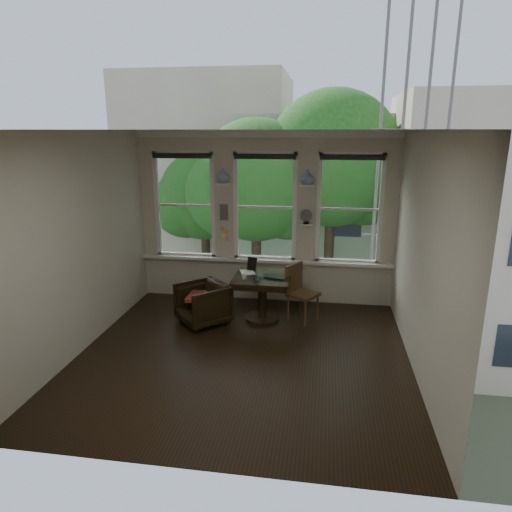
% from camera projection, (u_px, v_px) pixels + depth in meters
% --- Properties ---
extents(ground, '(4.50, 4.50, 0.00)m').
position_uv_depth(ground, '(243.00, 355.00, 6.30)').
color(ground, black).
rests_on(ground, ground).
extents(ceiling, '(4.50, 4.50, 0.00)m').
position_uv_depth(ceiling, '(241.00, 130.00, 5.50)').
color(ceiling, silver).
rests_on(ceiling, ground).
extents(wall_back, '(4.50, 0.00, 4.50)m').
position_uv_depth(wall_back, '(265.00, 218.00, 8.04)').
color(wall_back, beige).
rests_on(wall_back, ground).
extents(wall_front, '(4.50, 0.00, 4.50)m').
position_uv_depth(wall_front, '(193.00, 318.00, 3.75)').
color(wall_front, beige).
rests_on(wall_front, ground).
extents(wall_left, '(0.00, 4.50, 4.50)m').
position_uv_depth(wall_left, '(80.00, 244.00, 6.23)').
color(wall_left, beige).
rests_on(wall_left, ground).
extents(wall_right, '(0.00, 4.50, 4.50)m').
position_uv_depth(wall_right, '(423.00, 257.00, 5.57)').
color(wall_right, beige).
rests_on(wall_right, ground).
extents(window_left, '(1.10, 0.12, 1.90)m').
position_uv_depth(window_left, '(185.00, 205.00, 8.20)').
color(window_left, white).
rests_on(window_left, ground).
extents(window_center, '(1.10, 0.12, 1.90)m').
position_uv_depth(window_center, '(265.00, 207.00, 7.99)').
color(window_center, white).
rests_on(window_center, ground).
extents(window_right, '(1.10, 0.12, 1.90)m').
position_uv_depth(window_right, '(349.00, 209.00, 7.78)').
color(window_right, white).
rests_on(window_right, ground).
extents(shelf_left, '(0.26, 0.16, 0.03)m').
position_uv_depth(shelf_left, '(223.00, 184.00, 7.89)').
color(shelf_left, white).
rests_on(shelf_left, ground).
extents(shelf_right, '(0.26, 0.16, 0.03)m').
position_uv_depth(shelf_right, '(307.00, 185.00, 7.68)').
color(shelf_right, white).
rests_on(shelf_right, ground).
extents(intercom, '(0.14, 0.06, 0.28)m').
position_uv_depth(intercom, '(224.00, 212.00, 8.06)').
color(intercom, '#59544F').
rests_on(intercom, ground).
extents(sticky_notes, '(0.16, 0.01, 0.24)m').
position_uv_depth(sticky_notes, '(224.00, 231.00, 8.15)').
color(sticky_notes, pink).
rests_on(sticky_notes, ground).
extents(desk_fan, '(0.20, 0.20, 0.24)m').
position_uv_depth(desk_fan, '(306.00, 219.00, 7.81)').
color(desk_fan, '#59544F').
rests_on(desk_fan, ground).
extents(vase_left, '(0.24, 0.24, 0.25)m').
position_uv_depth(vase_left, '(223.00, 176.00, 7.86)').
color(vase_left, white).
rests_on(vase_left, shelf_left).
extents(vase_right, '(0.24, 0.24, 0.25)m').
position_uv_depth(vase_right, '(307.00, 177.00, 7.64)').
color(vase_right, white).
rests_on(vase_right, shelf_right).
extents(table, '(0.90, 0.90, 0.75)m').
position_uv_depth(table, '(262.00, 298.00, 7.37)').
color(table, black).
rests_on(table, ground).
extents(armchair_left, '(1.02, 1.02, 0.66)m').
position_uv_depth(armchair_left, '(203.00, 304.00, 7.25)').
color(armchair_left, black).
rests_on(armchair_left, ground).
extents(cushion_red, '(0.45, 0.45, 0.06)m').
position_uv_depth(cushion_red, '(203.00, 297.00, 7.22)').
color(cushion_red, maroon).
rests_on(cushion_red, armchair_left).
extents(side_chair_right, '(0.58, 0.58, 0.92)m').
position_uv_depth(side_chair_right, '(303.00, 294.00, 7.32)').
color(side_chair_right, '#442F18').
rests_on(side_chair_right, ground).
extents(laptop, '(0.40, 0.32, 0.03)m').
position_uv_depth(laptop, '(273.00, 278.00, 7.12)').
color(laptop, black).
rests_on(laptop, table).
extents(mug, '(0.13, 0.13, 0.10)m').
position_uv_depth(mug, '(244.00, 276.00, 7.12)').
color(mug, white).
rests_on(mug, table).
extents(drinking_glass, '(0.13, 0.13, 0.09)m').
position_uv_depth(drinking_glass, '(257.00, 278.00, 7.02)').
color(drinking_glass, white).
rests_on(drinking_glass, table).
extents(tablet, '(0.17, 0.12, 0.22)m').
position_uv_depth(tablet, '(252.00, 264.00, 7.56)').
color(tablet, black).
rests_on(tablet, table).
extents(papers, '(0.31, 0.36, 0.00)m').
position_uv_depth(papers, '(248.00, 272.00, 7.47)').
color(papers, silver).
rests_on(papers, table).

